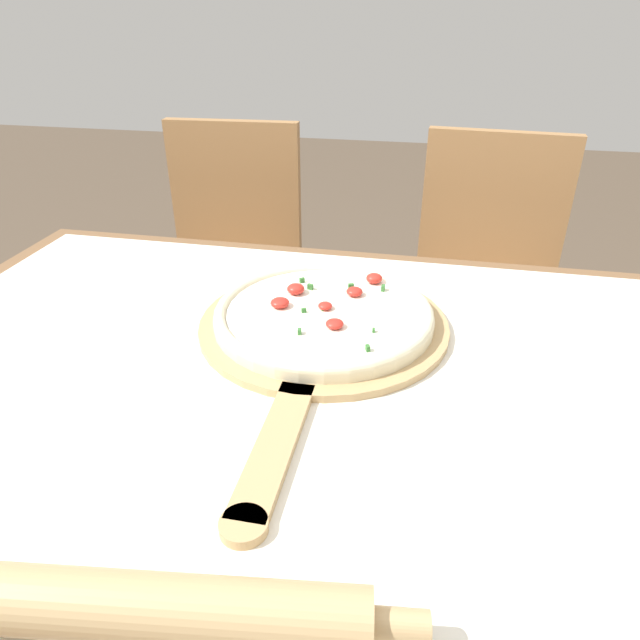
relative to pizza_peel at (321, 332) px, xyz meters
name	(u,v)px	position (x,y,z in m)	size (l,w,h in m)	color
dining_table	(295,433)	(-0.02, -0.11, -0.11)	(1.34, 0.94, 0.73)	brown
towel_cloth	(294,376)	(-0.02, -0.11, -0.01)	(1.26, 0.86, 0.00)	white
pizza_peel	(321,332)	(0.00, 0.00, 0.00)	(0.39, 0.63, 0.01)	tan
pizza	(324,313)	(0.00, 0.02, 0.02)	(0.35, 0.35, 0.04)	beige
rolling_pin	(169,609)	(-0.03, -0.49, 0.02)	(0.42, 0.10, 0.06)	tan
chair_left	(232,261)	(-0.41, 0.71, -0.22)	(0.42, 0.42, 0.91)	#A37547
chair_right	(483,282)	(0.31, 0.71, -0.22)	(0.43, 0.43, 0.91)	#A37547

